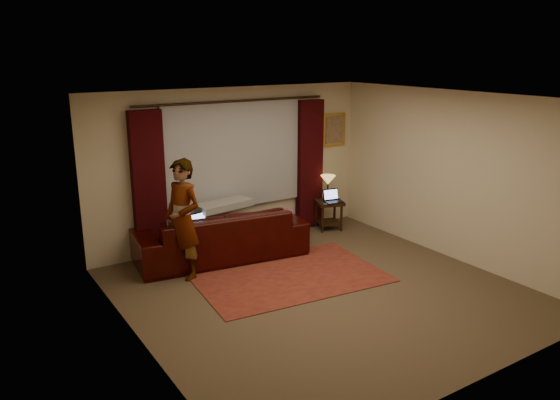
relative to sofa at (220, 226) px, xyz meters
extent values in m
cube|color=brown|center=(0.58, -1.87, -0.54)|extent=(5.00, 5.00, 0.01)
cube|color=silver|center=(0.58, -1.87, 2.07)|extent=(5.00, 5.00, 0.02)
cube|color=beige|center=(0.58, 0.63, 0.77)|extent=(5.00, 0.02, 2.60)
cube|color=beige|center=(0.58, -4.37, 0.77)|extent=(5.00, 0.02, 2.60)
cube|color=beige|center=(-1.92, -1.87, 0.77)|extent=(0.02, 5.00, 2.60)
cube|color=beige|center=(3.08, -1.87, 0.77)|extent=(0.02, 5.00, 2.60)
cube|color=#A7A7AF|center=(0.58, 0.57, 0.97)|extent=(2.50, 0.05, 1.80)
cube|color=black|center=(-0.92, 0.52, 0.65)|extent=(0.50, 0.14, 2.30)
cube|color=black|center=(2.08, 0.52, 0.65)|extent=(0.50, 0.14, 2.30)
cylinder|color=#301F0D|center=(0.58, 0.52, 1.85)|extent=(0.04, 0.04, 3.40)
cube|color=gold|center=(2.68, 0.60, 1.22)|extent=(0.50, 0.04, 0.60)
imported|color=black|center=(0.00, 0.00, 0.00)|extent=(2.77, 1.49, 1.07)
cube|color=gray|center=(0.18, 0.22, 0.54)|extent=(0.97, 0.50, 0.11)
ellipsoid|color=brown|center=(0.92, -0.30, 0.10)|extent=(0.50, 0.40, 0.20)
cube|color=maroon|center=(0.49, -1.19, -0.53)|extent=(2.82, 2.03, 0.01)
cube|color=black|center=(2.31, 0.23, -0.26)|extent=(0.59, 0.59, 0.54)
imported|color=gray|center=(-0.77, -0.38, 0.33)|extent=(0.65, 0.65, 1.73)
camera|label=1|loc=(-3.59, -7.29, 2.65)|focal=35.00mm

